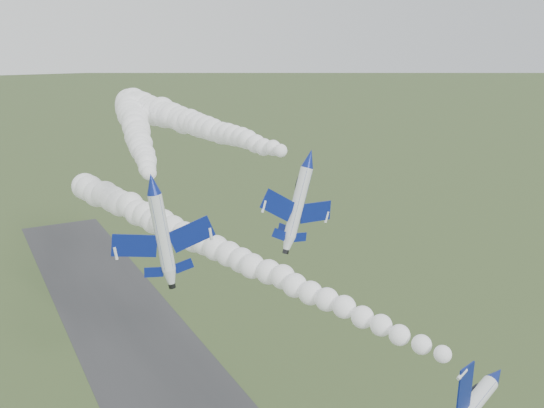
{
  "coord_description": "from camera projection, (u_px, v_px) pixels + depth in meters",
  "views": [
    {
      "loc": [
        -28.49,
        -45.38,
        61.6
      ],
      "look_at": [
        3.98,
        15.37,
        42.25
      ],
      "focal_mm": 40.0,
      "sensor_mm": 36.0,
      "label": 1
    }
  ],
  "objects": [
    {
      "name": "smoke_trail_jet_pair_right",
      "position": [
        188.0,
        121.0,
        103.37
      ],
      "size": [
        14.11,
        62.06,
        5.85
      ],
      "primitive_type": null,
      "rotation": [
        0.0,
        0.0,
        0.13
      ],
      "color": "silver"
    },
    {
      "name": "smoke_trail_jet_pair_left",
      "position": [
        136.0,
        130.0,
        98.36
      ],
      "size": [
        19.94,
        60.5,
        5.44
      ],
      "primitive_type": null,
      "rotation": [
        0.0,
        0.0,
        -0.24
      ],
      "color": "silver"
    },
    {
      "name": "jet_pair_left",
      "position": [
        152.0,
        184.0,
        67.01
      ],
      "size": [
        11.76,
        13.86,
        3.59
      ],
      "rotation": [
        0.0,
        -0.13,
        -0.24
      ],
      "color": "white"
    },
    {
      "name": "jet_lead",
      "position": [
        497.0,
        376.0,
        56.72
      ],
      "size": [
        5.29,
        12.46,
        10.23
      ],
      "rotation": [
        0.0,
        1.35,
        0.3
      ],
      "color": "white"
    },
    {
      "name": "smoke_trail_jet_lead",
      "position": [
        211.0,
        246.0,
        85.21
      ],
      "size": [
        27.67,
        76.3,
        4.86
      ],
      "primitive_type": null,
      "rotation": [
        0.0,
        0.0,
        0.3
      ],
      "color": "silver"
    },
    {
      "name": "jet_pair_right",
      "position": [
        310.0,
        158.0,
        76.44
      ],
      "size": [
        11.12,
        13.77,
        4.38
      ],
      "rotation": [
        0.0,
        0.3,
        0.13
      ],
      "color": "white"
    }
  ]
}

